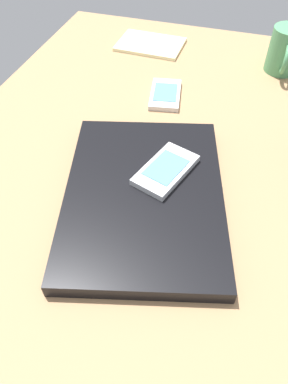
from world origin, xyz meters
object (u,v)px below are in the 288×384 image
Objects in this scene: cell_phone_on_laptop at (166,170)px; laptop_closed at (144,195)px; notepad at (150,44)px; coffee_mug at (286,51)px; cell_phone_on_desk at (165,94)px.

laptop_closed is at bearing -25.28° from cell_phone_on_laptop.
laptop_closed is 53.07cm from notepad.
coffee_mug is (2.95, 32.83, 4.57)cm from notepad.
cell_phone_on_desk is (-24.96, -6.53, -2.51)cm from cell_phone_on_laptop.
cell_phone_on_desk is 1.05× the size of coffee_mug.
coffee_mug reaches higher than cell_phone_on_laptop.
cell_phone_on_laptop is 49.23cm from notepad.
cell_phone_on_desk is 23.53cm from notepad.
laptop_closed is 3.05× the size of coffee_mug.
coffee_mug reaches higher than notepad.
cell_phone_on_desk is at bearing -165.33° from cell_phone_on_laptop.
laptop_closed is at bearing 17.13° from notepad.
coffee_mug is at bearing 159.04° from cell_phone_on_laptop.
laptop_closed is at bearing -21.40° from coffee_mug.
cell_phone_on_laptop is at bearing 14.67° from cell_phone_on_desk.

